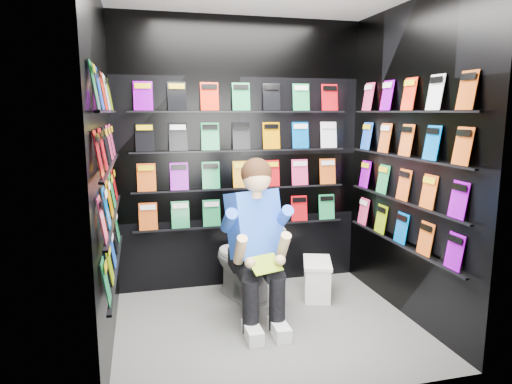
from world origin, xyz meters
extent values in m
plane|color=slate|center=(0.00, 0.00, 0.00)|extent=(2.40, 2.40, 0.00)
cube|color=black|center=(0.00, 1.00, 1.30)|extent=(2.40, 0.04, 2.60)
cube|color=black|center=(0.00, -1.00, 1.30)|extent=(2.40, 0.04, 2.60)
cube|color=black|center=(-1.20, 0.00, 1.30)|extent=(0.04, 2.00, 2.60)
cube|color=black|center=(1.20, 0.00, 1.30)|extent=(0.04, 2.00, 2.60)
imported|color=silver|center=(-0.06, 0.60, 0.37)|extent=(0.64, 0.84, 0.73)
cube|color=white|center=(0.61, 0.49, 0.16)|extent=(0.36, 0.47, 0.31)
cube|color=white|center=(0.61, 0.49, 0.33)|extent=(0.38, 0.50, 0.03)
cube|color=green|center=(-0.06, -0.13, 0.58)|extent=(0.28, 0.22, 0.11)
camera|label=1|loc=(-0.94, -3.32, 1.72)|focal=32.00mm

